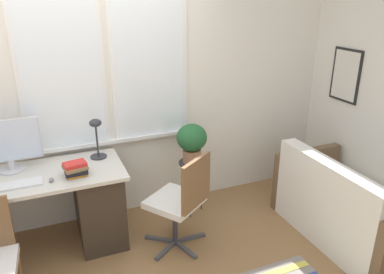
% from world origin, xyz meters
% --- Properties ---
extents(ground_plane, '(14.00, 14.00, 0.00)m').
position_xyz_m(ground_plane, '(0.00, 0.00, 0.00)').
color(ground_plane, olive).
extents(wall_back_with_window, '(9.00, 0.12, 2.70)m').
position_xyz_m(wall_back_with_window, '(0.02, 0.78, 1.36)').
color(wall_back_with_window, white).
rests_on(wall_back_with_window, ground_plane).
extents(wall_right_with_picture, '(0.08, 9.00, 2.70)m').
position_xyz_m(wall_right_with_picture, '(2.77, 0.00, 1.35)').
color(wall_right_with_picture, white).
rests_on(wall_right_with_picture, ground_plane).
extents(desk, '(1.98, 0.70, 0.77)m').
position_xyz_m(desk, '(-0.70, 0.35, 0.41)').
color(desk, beige).
rests_on(desk, ground_plane).
extents(monitor, '(0.54, 0.21, 0.47)m').
position_xyz_m(monitor, '(-0.64, 0.53, 1.01)').
color(monitor, silver).
rests_on(monitor, desk).
extents(keyboard, '(0.42, 0.14, 0.02)m').
position_xyz_m(keyboard, '(-0.61, 0.20, 0.78)').
color(keyboard, silver).
rests_on(keyboard, desk).
extents(mouse, '(0.04, 0.06, 0.03)m').
position_xyz_m(mouse, '(-0.33, 0.18, 0.78)').
color(mouse, slate).
rests_on(mouse, desk).
extents(desk_lamp, '(0.16, 0.16, 0.38)m').
position_xyz_m(desk_lamp, '(0.11, 0.52, 1.03)').
color(desk_lamp, '#2D2D33').
rests_on(desk_lamp, desk).
extents(book_stack, '(0.21, 0.19, 0.12)m').
position_xyz_m(book_stack, '(-0.13, 0.21, 0.83)').
color(book_stack, orange).
rests_on(book_stack, desk).
extents(office_chair_swivel, '(0.62, 0.62, 0.93)m').
position_xyz_m(office_chair_swivel, '(0.72, -0.08, 0.50)').
color(office_chair_swivel, '#47474C').
rests_on(office_chair_swivel, ground_plane).
extents(couch_loveseat, '(0.81, 1.43, 0.83)m').
position_xyz_m(couch_loveseat, '(2.23, -0.54, 0.28)').
color(couch_loveseat, white).
rests_on(couch_loveseat, ground_plane).
extents(plant_stand, '(0.27, 0.27, 0.59)m').
position_xyz_m(plant_stand, '(1.03, 0.43, 0.53)').
color(plant_stand, '#333338').
rests_on(plant_stand, ground_plane).
extents(potted_plant, '(0.31, 0.31, 0.41)m').
position_xyz_m(potted_plant, '(1.03, 0.43, 0.83)').
color(potted_plant, '#9E6B4C').
rests_on(potted_plant, plant_stand).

